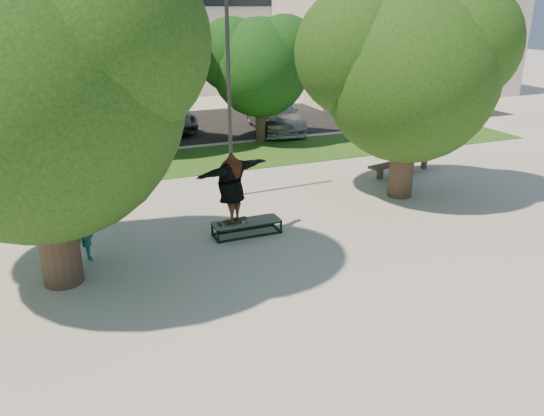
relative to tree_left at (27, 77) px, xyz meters
name	(u,v)px	position (x,y,z in m)	size (l,w,h in m)	color
ground	(258,268)	(4.29, -1.09, -4.42)	(120.00, 120.00, 0.00)	#9B978E
grass_strip	(196,160)	(5.29, 8.41, -4.41)	(30.00, 4.00, 0.02)	#204714
asphalt_strip	(143,130)	(4.29, 14.91, -4.42)	(40.00, 8.00, 0.01)	black
tree_left	(27,77)	(0.00, 0.00, 0.00)	(6.96, 5.95, 7.12)	#38281E
tree_right	(407,64)	(10.21, 1.99, -0.33)	(6.24, 5.33, 6.51)	#38281E
bg_tree_mid	(123,52)	(3.22, 10.98, -0.41)	(5.76, 4.92, 6.24)	#38281E
bg_tree_right	(258,62)	(8.73, 10.47, -0.93)	(5.04, 4.31, 5.43)	#38281E
lamppost	(229,97)	(5.29, 3.91, -1.27)	(0.25, 0.15, 6.11)	#2D2D30
side_building	(389,33)	(22.29, 20.91, -0.42)	(15.00, 10.00, 8.00)	beige
grind_box	(247,228)	(4.71, 0.85, -4.23)	(1.80, 0.60, 0.38)	black
skater_rig	(231,187)	(4.31, 0.85, -3.05)	(2.33, 1.43, 1.92)	white
bystander	(79,225)	(0.55, 0.85, -3.50)	(0.67, 0.44, 1.85)	#1A655F
bench	(403,163)	(11.83, 3.90, -4.02)	(3.17, 1.08, 0.48)	#4E3E2F
car_dark	(31,119)	(-0.71, 15.41, -3.61)	(1.71, 4.90, 1.62)	black
car_grey	(163,116)	(5.23, 14.50, -3.75)	(2.23, 4.84, 1.34)	#57565B
car_silver_b	(275,114)	(10.29, 12.41, -3.66)	(2.14, 5.27, 1.53)	#A7A8AC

